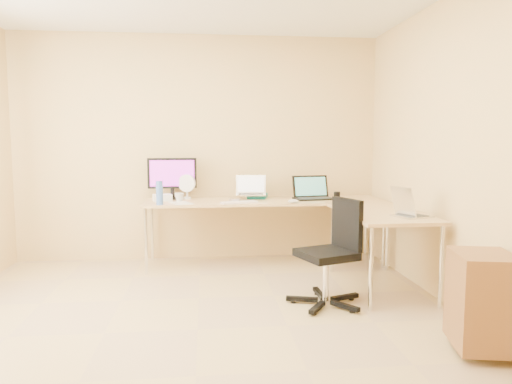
{
  "coord_description": "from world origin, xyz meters",
  "views": [
    {
      "loc": [
        0.07,
        -3.48,
        1.39
      ],
      "look_at": [
        0.55,
        1.1,
        0.9
      ],
      "focal_mm": 34.04,
      "sensor_mm": 36.0,
      "label": 1
    }
  ],
  "objects": [
    {
      "name": "floor",
      "position": [
        0.0,
        0.0,
        0.0
      ],
      "size": [
        4.5,
        4.5,
        0.0
      ],
      "primitive_type": "plane",
      "color": "tan",
      "rests_on": "ground"
    },
    {
      "name": "wall_back",
      "position": [
        0.0,
        2.25,
        1.3
      ],
      "size": [
        4.5,
        0.0,
        4.5
      ],
      "primitive_type": "plane",
      "rotation": [
        1.57,
        0.0,
        0.0
      ],
      "color": "#E1B670",
      "rests_on": "ground"
    },
    {
      "name": "wall_front",
      "position": [
        0.0,
        -2.25,
        1.3
      ],
      "size": [
        4.5,
        0.0,
        4.5
      ],
      "primitive_type": "plane",
      "rotation": [
        -1.57,
        0.0,
        0.0
      ],
      "color": "#E1B670",
      "rests_on": "ground"
    },
    {
      "name": "wall_right",
      "position": [
        2.1,
        0.0,
        1.3
      ],
      "size": [
        0.0,
        4.5,
        4.5
      ],
      "primitive_type": "plane",
      "rotation": [
        1.57,
        0.0,
        -1.57
      ],
      "color": "#E1B670",
      "rests_on": "ground"
    },
    {
      "name": "desk_main",
      "position": [
        0.72,
        1.85,
        0.36
      ],
      "size": [
        2.65,
        0.7,
        0.73
      ],
      "primitive_type": "cube",
      "color": "tan",
      "rests_on": "ground"
    },
    {
      "name": "desk_return",
      "position": [
        1.7,
        0.85,
        0.36
      ],
      "size": [
        0.7,
        1.3,
        0.73
      ],
      "primitive_type": "cube",
      "color": "tan",
      "rests_on": "ground"
    },
    {
      "name": "monitor",
      "position": [
        -0.3,
        2.05,
        0.96
      ],
      "size": [
        0.55,
        0.2,
        0.47
      ],
      "primitive_type": "cube",
      "rotation": [
        0.0,
        0.0,
        0.05
      ],
      "color": "black",
      "rests_on": "desk_main"
    },
    {
      "name": "book_stack",
      "position": [
        0.67,
        2.05,
        0.75
      ],
      "size": [
        0.27,
        0.32,
        0.05
      ],
      "primitive_type": "cube",
      "rotation": [
        0.0,
        0.0,
        -0.24
      ],
      "color": "#137B79",
      "rests_on": "desk_main"
    },
    {
      "name": "laptop_center",
      "position": [
        0.58,
        1.93,
        0.89
      ],
      "size": [
        0.36,
        0.29,
        0.22
      ],
      "primitive_type": "cube",
      "rotation": [
        0.0,
        0.0,
        -0.09
      ],
      "color": "silver",
      "rests_on": "desk_main"
    },
    {
      "name": "laptop_black",
      "position": [
        1.28,
        1.85,
        0.86
      ],
      "size": [
        0.47,
        0.38,
        0.27
      ],
      "primitive_type": "cube",
      "rotation": [
        0.0,
        0.0,
        0.17
      ],
      "color": "black",
      "rests_on": "desk_main"
    },
    {
      "name": "keyboard",
      "position": [
        0.42,
        1.6,
        0.74
      ],
      "size": [
        0.41,
        0.23,
        0.02
      ],
      "primitive_type": "cube",
      "rotation": [
        0.0,
        0.0,
        0.32
      ],
      "color": "white",
      "rests_on": "desk_main"
    },
    {
      "name": "mouse",
      "position": [
        1.0,
        1.55,
        0.75
      ],
      "size": [
        0.13,
        0.11,
        0.04
      ],
      "primitive_type": "ellipsoid",
      "rotation": [
        0.0,
        0.0,
        -0.36
      ],
      "color": "silver",
      "rests_on": "desk_main"
    },
    {
      "name": "mug",
      "position": [
        -0.21,
        1.8,
        0.78
      ],
      "size": [
        0.11,
        0.11,
        0.09
      ],
      "primitive_type": "imported",
      "rotation": [
        0.0,
        0.0,
        -0.12
      ],
      "color": "silver",
      "rests_on": "desk_main"
    },
    {
      "name": "cd_stack",
      "position": [
        0.38,
        1.73,
        0.75
      ],
      "size": [
        0.14,
        0.14,
        0.03
      ],
      "primitive_type": "cylinder",
      "rotation": [
        0.0,
        0.0,
        0.16
      ],
      "color": "silver",
      "rests_on": "desk_main"
    },
    {
      "name": "water_bottle",
      "position": [
        -0.4,
        1.55,
        0.85
      ],
      "size": [
        0.08,
        0.08,
        0.25
      ],
      "primitive_type": "cylinder",
      "rotation": [
        0.0,
        0.0,
        0.23
      ],
      "color": "#3D64B5",
      "rests_on": "desk_main"
    },
    {
      "name": "papers",
      "position": [
        -0.19,
        1.65,
        0.73
      ],
      "size": [
        0.28,
        0.32,
        0.01
      ],
      "primitive_type": "cube",
      "rotation": [
        0.0,
        0.0,
        0.39
      ],
      "color": "silver",
      "rests_on": "desk_main"
    },
    {
      "name": "white_box",
      "position": [
        -0.4,
        1.88,
        0.77
      ],
      "size": [
        0.23,
        0.19,
        0.07
      ],
      "primitive_type": "cube",
      "rotation": [
        0.0,
        0.0,
        0.24
      ],
      "color": "white",
      "rests_on": "desk_main"
    },
    {
      "name": "desk_fan",
      "position": [
        -0.14,
        2.05,
        0.86
      ],
      "size": [
        0.26,
        0.26,
        0.25
      ],
      "primitive_type": "cylinder",
      "rotation": [
        0.0,
        0.0,
        -0.38
      ],
      "color": "white",
      "rests_on": "desk_main"
    },
    {
      "name": "black_cup",
      "position": [
        1.47,
        1.55,
        0.79
      ],
      "size": [
        0.07,
        0.07,
        0.11
      ],
      "primitive_type": "cylinder",
      "rotation": [
        0.0,
        0.0,
        -0.0
      ],
      "color": "black",
      "rests_on": "desk_main"
    },
    {
      "name": "laptop_return",
      "position": [
        1.85,
        0.52,
        0.84
      ],
      "size": [
        0.39,
        0.35,
        0.22
      ],
      "primitive_type": "cube",
      "rotation": [
        0.0,
        0.0,
        1.91
      ],
      "color": "silver",
      "rests_on": "desk_return"
    },
    {
      "name": "office_chair",
      "position": [
        1.07,
        0.44,
        0.5
      ],
      "size": [
        0.7,
        0.7,
        0.91
      ],
      "primitive_type": "cube",
      "rotation": [
        0.0,
        0.0,
        0.35
      ],
      "color": "black",
      "rests_on": "ground"
    },
    {
      "name": "cabinet",
      "position": [
        1.85,
        -0.6,
        0.36
      ],
      "size": [
        0.44,
        0.51,
        0.61
      ],
      "primitive_type": "cube",
      "rotation": [
        0.0,
        0.0,
        -0.21
      ],
      "color": "olive",
      "rests_on": "ground"
    }
  ]
}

